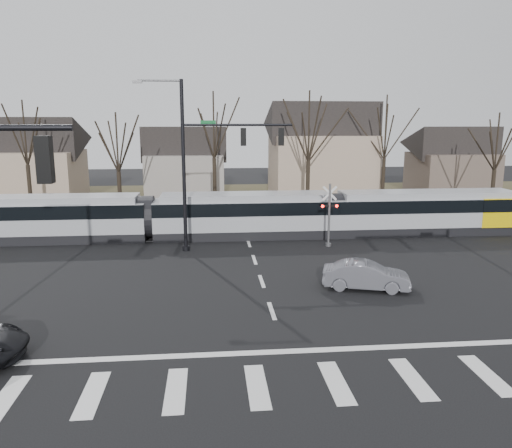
{
  "coord_description": "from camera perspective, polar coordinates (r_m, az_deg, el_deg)",
  "views": [
    {
      "loc": [
        -2.52,
        -17.54,
        7.7
      ],
      "look_at": [
        0.0,
        9.0,
        2.3
      ],
      "focal_mm": 35.0,
      "sensor_mm": 36.0,
      "label": 1
    }
  ],
  "objects": [
    {
      "name": "ground",
      "position": [
        19.32,
        2.58,
        -12.04
      ],
      "size": [
        140.0,
        140.0,
        0.0
      ],
      "primitive_type": "plane",
      "color": "black"
    },
    {
      "name": "grass_verge",
      "position": [
        50.2,
        -2.48,
        2.62
      ],
      "size": [
        140.0,
        28.0,
        0.01
      ],
      "primitive_type": "cube",
      "color": "#38331E",
      "rests_on": "ground"
    },
    {
      "name": "crosswalk",
      "position": [
        15.78,
        4.68,
        -17.77
      ],
      "size": [
        27.0,
        2.6,
        0.01
      ],
      "color": "silver",
      "rests_on": "ground"
    },
    {
      "name": "stop_line",
      "position": [
        17.7,
        3.41,
        -14.33
      ],
      "size": [
        28.0,
        0.35,
        0.01
      ],
      "primitive_type": "cube",
      "color": "silver",
      "rests_on": "ground"
    },
    {
      "name": "lane_dashes",
      "position": [
        34.51,
        -1.1,
        -1.44
      ],
      "size": [
        0.18,
        30.0,
        0.01
      ],
      "color": "silver",
      "rests_on": "ground"
    },
    {
      "name": "rail_pair",
      "position": [
        34.31,
        -1.07,
        -1.47
      ],
      "size": [
        90.0,
        1.52,
        0.06
      ],
      "color": "#59595E",
      "rests_on": "ground"
    },
    {
      "name": "tram",
      "position": [
        34.16,
        -1.51,
        1.22
      ],
      "size": [
        39.68,
        2.95,
        3.01
      ],
      "color": "gray",
      "rests_on": "ground"
    },
    {
      "name": "sedan",
      "position": [
        24.16,
        12.46,
        -5.76
      ],
      "size": [
        3.52,
        4.77,
        1.33
      ],
      "primitive_type": "imported",
      "rotation": [
        0.0,
        0.0,
        1.29
      ],
      "color": "#5C5D65",
      "rests_on": "ground"
    },
    {
      "name": "signal_pole_far",
      "position": [
        30.11,
        -5.24,
        7.59
      ],
      "size": [
        9.28,
        0.44,
        10.2
      ],
      "color": "black",
      "rests_on": "ground"
    },
    {
      "name": "rail_crossing_signal",
      "position": [
        31.79,
        8.36,
        0.79
      ],
      "size": [
        1.08,
        0.36,
        4.0
      ],
      "color": "#59595B",
      "rests_on": "ground"
    },
    {
      "name": "tree_row",
      "position": [
        43.86,
        0.51,
        7.92
      ],
      "size": [
        59.2,
        7.2,
        10.0
      ],
      "color": "black",
      "rests_on": "ground"
    },
    {
      "name": "house_a",
      "position": [
        54.52,
        -24.3,
        7.04
      ],
      "size": [
        9.72,
        8.64,
        8.6
      ],
      "color": "gray",
      "rests_on": "ground"
    },
    {
      "name": "house_b",
      "position": [
        53.73,
        -8.12,
        7.35
      ],
      "size": [
        8.64,
        7.56,
        7.65
      ],
      "color": "gray",
      "rests_on": "ground"
    },
    {
      "name": "house_c",
      "position": [
        51.9,
        7.5,
        8.62
      ],
      "size": [
        10.8,
        8.64,
        10.1
      ],
      "color": "gray",
      "rests_on": "ground"
    },
    {
      "name": "house_d",
      "position": [
        58.97,
        21.49,
        7.03
      ],
      "size": [
        8.64,
        7.56,
        7.65
      ],
      "color": "brown",
      "rests_on": "ground"
    }
  ]
}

